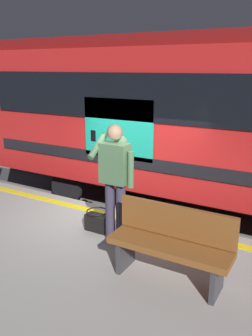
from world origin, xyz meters
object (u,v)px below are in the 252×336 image
object	(u,v)px
passenger	(115,174)
handbag	(97,221)
train_carriage	(236,114)
bench	(171,242)

from	to	relation	value
passenger	handbag	size ratio (longest dim) A/B	4.65
train_carriage	bench	xyz separation A→B (m)	(-0.25, 3.91, -1.05)
handbag	bench	xyz separation A→B (m)	(-1.50, 0.63, 0.33)
passenger	handbag	bearing A→B (deg)	-18.06
train_carriage	handbag	distance (m)	3.77
train_carriage	bench	distance (m)	4.06
bench	passenger	bearing A→B (deg)	-24.58
passenger	bench	size ratio (longest dim) A/B	1.18
train_carriage	bench	world-z (taller)	train_carriage
handbag	passenger	bearing A→B (deg)	161.94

